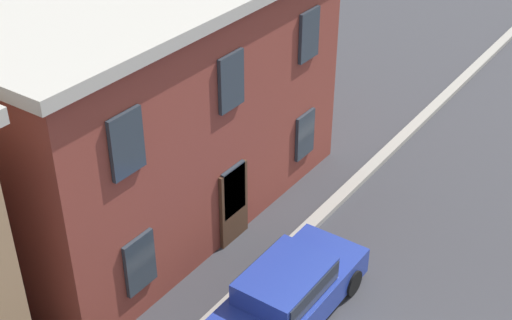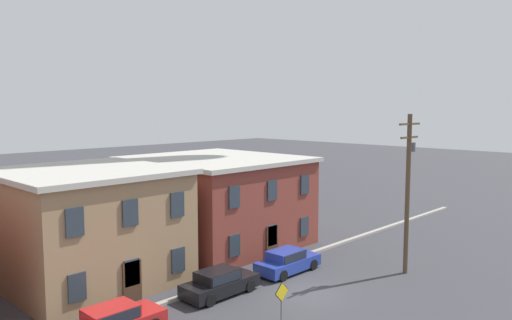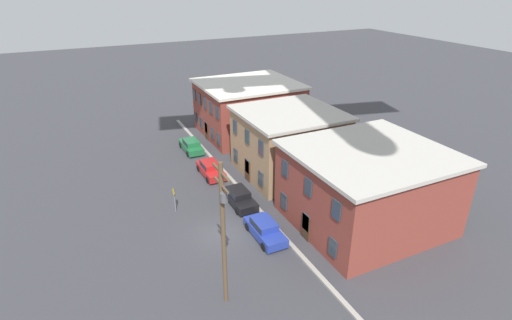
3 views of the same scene
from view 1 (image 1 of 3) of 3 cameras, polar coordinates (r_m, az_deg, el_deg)
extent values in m
cube|color=brown|center=(21.07, -14.62, 6.19)|extent=(10.50, 11.37, 6.17)
cube|color=#2D3842|center=(16.23, -9.27, -8.14)|extent=(0.90, 0.10, 1.40)
cube|color=#2D3842|center=(14.46, -10.31, 1.27)|extent=(0.90, 0.10, 1.40)
cube|color=#2D3842|center=(18.31, -1.82, -2.45)|extent=(0.90, 0.10, 1.40)
cube|color=#2D3842|center=(16.76, -2.00, 6.29)|extent=(0.90, 0.10, 1.40)
cube|color=#2D3842|center=(20.78, 3.94, 2.03)|extent=(0.90, 0.10, 1.40)
cube|color=#2D3842|center=(19.43, 4.27, 9.94)|extent=(0.90, 0.10, 1.40)
cube|color=#472D1E|center=(18.57, -1.80, -3.58)|extent=(1.10, 0.10, 2.20)
cube|color=#233899|center=(16.73, 2.71, -10.84)|extent=(4.40, 1.80, 0.70)
cube|color=#233899|center=(16.18, 2.37, -9.61)|extent=(2.20, 1.51, 0.55)
cube|color=#1E232D|center=(16.18, 2.37, -9.61)|extent=(2.02, 1.58, 0.48)
cylinder|color=black|center=(18.13, 2.91, -7.70)|extent=(0.66, 0.22, 0.66)
cylinder|color=black|center=(17.52, 7.67, -9.68)|extent=(0.66, 0.22, 0.66)
camera|label=2|loc=(18.12, 165.83, -36.72)|focal=35.00mm
camera|label=3|loc=(34.87, 54.65, 32.83)|focal=28.00mm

